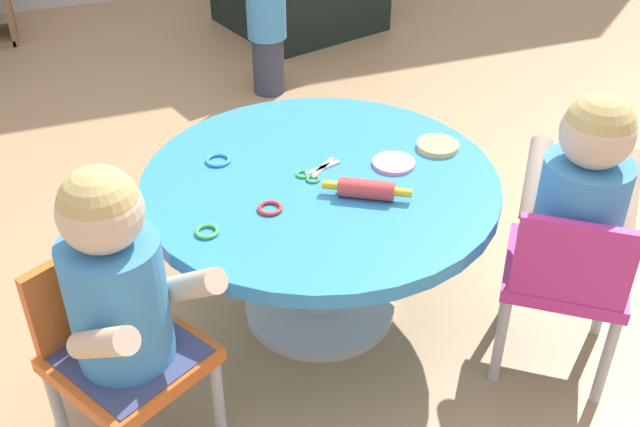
{
  "coord_description": "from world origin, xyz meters",
  "views": [
    {
      "loc": [
        -0.6,
        -1.59,
        1.53
      ],
      "look_at": [
        0.0,
        0.0,
        0.35
      ],
      "focal_mm": 42.93,
      "sensor_mm": 36.0,
      "label": 1
    }
  ],
  "objects_px": {
    "craft_table": "(320,209)",
    "seated_child_right": "(583,193)",
    "child_chair_left": "(120,350)",
    "toddler_standing": "(266,15)",
    "child_chair_right": "(565,276)",
    "craft_scissors": "(315,173)",
    "seated_child_left": "(115,279)",
    "rolling_pin": "(366,189)"
  },
  "relations": [
    {
      "from": "toddler_standing",
      "to": "craft_scissors",
      "type": "height_order",
      "value": "toddler_standing"
    },
    {
      "from": "child_chair_right",
      "to": "seated_child_right",
      "type": "xyz_separation_m",
      "value": [
        0.02,
        0.03,
        0.23
      ]
    },
    {
      "from": "craft_table",
      "to": "seated_child_right",
      "type": "relative_size",
      "value": 1.85
    },
    {
      "from": "child_chair_left",
      "to": "seated_child_right",
      "type": "xyz_separation_m",
      "value": [
        1.11,
        -0.1,
        0.23
      ]
    },
    {
      "from": "child_chair_left",
      "to": "seated_child_right",
      "type": "height_order",
      "value": "seated_child_right"
    },
    {
      "from": "seated_child_left",
      "to": "child_chair_right",
      "type": "bearing_deg",
      "value": -5.34
    },
    {
      "from": "craft_table",
      "to": "rolling_pin",
      "type": "xyz_separation_m",
      "value": [
        0.08,
        -0.13,
        0.13
      ]
    },
    {
      "from": "seated_child_left",
      "to": "child_chair_right",
      "type": "xyz_separation_m",
      "value": [
        1.07,
        -0.1,
        -0.23
      ]
    },
    {
      "from": "toddler_standing",
      "to": "child_chair_left",
      "type": "bearing_deg",
      "value": -116.97
    },
    {
      "from": "seated_child_right",
      "to": "toddler_standing",
      "type": "bearing_deg",
      "value": 96.72
    },
    {
      "from": "child_chair_right",
      "to": "toddler_standing",
      "type": "distance_m",
      "value": 1.9
    },
    {
      "from": "child_chair_right",
      "to": "toddler_standing",
      "type": "height_order",
      "value": "toddler_standing"
    },
    {
      "from": "child_chair_left",
      "to": "seated_child_left",
      "type": "distance_m",
      "value": 0.23
    },
    {
      "from": "child_chair_right",
      "to": "rolling_pin",
      "type": "xyz_separation_m",
      "value": [
        -0.42,
        0.29,
        0.18
      ]
    },
    {
      "from": "seated_child_left",
      "to": "child_chair_left",
      "type": "bearing_deg",
      "value": 119.18
    },
    {
      "from": "child_chair_left",
      "to": "craft_scissors",
      "type": "relative_size",
      "value": 3.78
    },
    {
      "from": "seated_child_left",
      "to": "toddler_standing",
      "type": "bearing_deg",
      "value": 63.98
    },
    {
      "from": "craft_table",
      "to": "child_chair_left",
      "type": "height_order",
      "value": "child_chair_left"
    },
    {
      "from": "child_chair_left",
      "to": "rolling_pin",
      "type": "height_order",
      "value": "child_chair_left"
    },
    {
      "from": "seated_child_right",
      "to": "rolling_pin",
      "type": "xyz_separation_m",
      "value": [
        -0.45,
        0.26,
        -0.05
      ]
    },
    {
      "from": "seated_child_left",
      "to": "craft_scissors",
      "type": "bearing_deg",
      "value": 31.65
    },
    {
      "from": "child_chair_right",
      "to": "rolling_pin",
      "type": "bearing_deg",
      "value": 145.24
    },
    {
      "from": "craft_table",
      "to": "seated_child_right",
      "type": "height_order",
      "value": "seated_child_right"
    },
    {
      "from": "child_chair_left",
      "to": "toddler_standing",
      "type": "bearing_deg",
      "value": 63.03
    },
    {
      "from": "seated_child_left",
      "to": "toddler_standing",
      "type": "xyz_separation_m",
      "value": [
        0.87,
        1.79,
        -0.17
      ]
    },
    {
      "from": "seated_child_left",
      "to": "craft_scissors",
      "type": "relative_size",
      "value": 3.6
    },
    {
      "from": "rolling_pin",
      "to": "craft_scissors",
      "type": "bearing_deg",
      "value": 118.65
    },
    {
      "from": "craft_table",
      "to": "toddler_standing",
      "type": "bearing_deg",
      "value": 78.25
    },
    {
      "from": "child_chair_left",
      "to": "seated_child_left",
      "type": "height_order",
      "value": "seated_child_left"
    },
    {
      "from": "child_chair_left",
      "to": "toddler_standing",
      "type": "distance_m",
      "value": 1.97
    },
    {
      "from": "seated_child_left",
      "to": "child_chair_right",
      "type": "height_order",
      "value": "seated_child_left"
    },
    {
      "from": "seated_child_right",
      "to": "toddler_standing",
      "type": "distance_m",
      "value": 1.87
    },
    {
      "from": "toddler_standing",
      "to": "craft_scissors",
      "type": "relative_size",
      "value": 4.74
    },
    {
      "from": "child_chair_right",
      "to": "craft_scissors",
      "type": "height_order",
      "value": "child_chair_right"
    },
    {
      "from": "rolling_pin",
      "to": "toddler_standing",
      "type": "bearing_deg",
      "value": 81.84
    },
    {
      "from": "child_chair_left",
      "to": "toddler_standing",
      "type": "height_order",
      "value": "toddler_standing"
    },
    {
      "from": "toddler_standing",
      "to": "rolling_pin",
      "type": "height_order",
      "value": "toddler_standing"
    },
    {
      "from": "child_chair_left",
      "to": "rolling_pin",
      "type": "distance_m",
      "value": 0.7
    },
    {
      "from": "child_chair_left",
      "to": "seated_child_right",
      "type": "bearing_deg",
      "value": -5.29
    },
    {
      "from": "craft_table",
      "to": "child_chair_left",
      "type": "distance_m",
      "value": 0.66
    },
    {
      "from": "child_chair_left",
      "to": "craft_table",
      "type": "bearing_deg",
      "value": 26.14
    },
    {
      "from": "toddler_standing",
      "to": "craft_table",
      "type": "bearing_deg",
      "value": -101.75
    }
  ]
}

